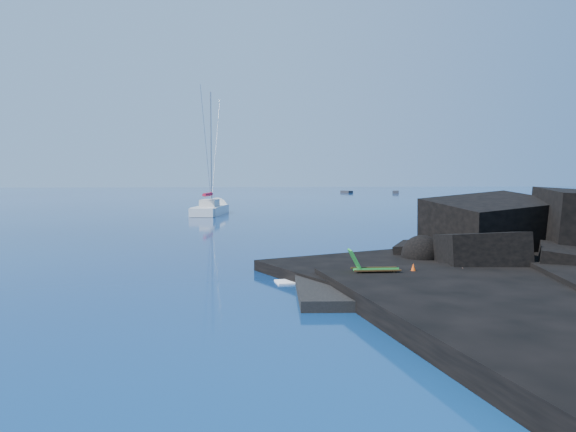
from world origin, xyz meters
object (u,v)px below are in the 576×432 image
Objects in this scene: sunbather at (451,271)px; distant_boat_a at (347,193)px; distant_boat_b at (396,193)px; deck_chair at (376,263)px; sailboat at (211,214)px; marker_cone at (413,271)px.

distant_boat_a is at bearing 73.99° from sunbather.
distant_boat_a is at bearing 176.36° from distant_boat_b.
distant_boat_b is at bearing -40.04° from distant_boat_a.
distant_boat_b is at bearing 68.24° from sunbather.
deck_chair is at bearing -120.00° from distant_boat_a.
sailboat reaches higher than distant_boat_a.
marker_cone is at bearing -119.35° from distant_boat_a.
sailboat is at bearing 98.10° from sunbather.
distant_boat_a is (32.99, 76.63, 0.00)m from sailboat.
sailboat is 2.80× the size of distant_boat_b.
sunbather is at bearing 10.33° from marker_cone.
sailboat is at bearing 100.73° from deck_chair.
deck_chair is at bearing -89.32° from distant_boat_b.
distant_boat_a is at bearing 79.34° from deck_chair.
sunbather is 0.37× the size of distant_boat_b.
deck_chair reaches higher than distant_boat_a.
distant_boat_a is 12.07m from distant_boat_b.
marker_cone is at bearing 2.87° from deck_chair.
deck_chair reaches higher than marker_cone.
deck_chair is at bearing -178.70° from sunbather.
marker_cone is 0.12× the size of distant_boat_b.
sunbather is 119.78m from distant_boat_a.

